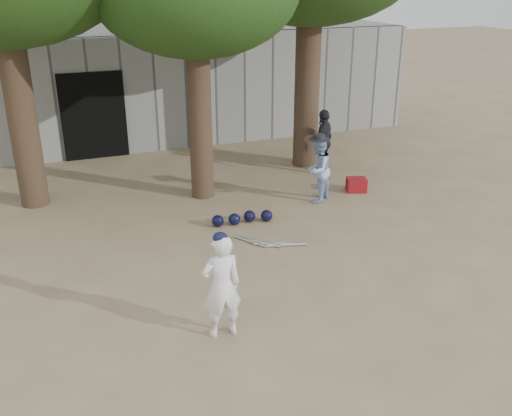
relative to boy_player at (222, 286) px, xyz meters
name	(u,v)px	position (x,y,z in m)	size (l,w,h in m)	color
ground	(243,296)	(0.57, 0.81, -0.73)	(70.00, 70.00, 0.00)	#937C5E
boy_player	(222,286)	(0.00, 0.00, 0.00)	(0.53, 0.35, 1.46)	white
spectator_blue	(318,170)	(3.34, 3.86, -0.04)	(0.67, 0.52, 1.38)	#91B1E0
spectator_dark	(324,141)	(4.31, 5.49, 0.04)	(0.90, 0.37, 1.53)	black
red_bag	(356,185)	(4.40, 4.05, -0.58)	(0.42, 0.32, 0.30)	maroon
back_building	(124,81)	(0.57, 11.15, 0.77)	(16.00, 5.24, 3.00)	gray
helmet_row	(242,218)	(1.47, 3.31, -0.62)	(1.19, 0.33, 0.23)	black
bat_pile	(268,243)	(1.59, 2.28, -0.70)	(1.11, 0.80, 0.06)	#B4B5BB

